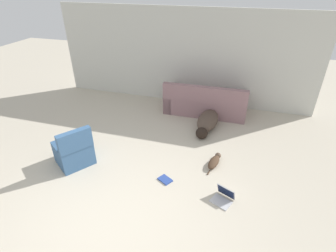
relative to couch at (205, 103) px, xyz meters
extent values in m
plane|color=#BCB29E|center=(-0.76, -3.79, -0.28)|extent=(20.00, 20.00, 0.00)
cube|color=beige|center=(-0.76, 0.60, 0.96)|extent=(6.84, 0.06, 2.47)
cube|color=gray|center=(0.00, 0.04, -0.06)|extent=(2.05, 0.81, 0.43)
cube|color=gray|center=(0.00, -0.29, 0.35)|extent=(2.04, 0.17, 0.41)
cube|color=gray|center=(0.92, 0.05, 0.01)|extent=(0.21, 0.78, 0.57)
cube|color=gray|center=(-0.92, 0.03, 0.01)|extent=(0.21, 0.78, 0.57)
ellipsoid|color=#4C3D33|center=(0.18, -0.68, -0.11)|extent=(0.53, 0.98, 0.34)
sphere|color=black|center=(0.14, -1.22, -0.15)|extent=(0.28, 0.28, 0.26)
cylinder|color=#4C3D33|center=(0.23, -0.09, -0.25)|extent=(0.07, 0.24, 0.05)
ellipsoid|color=#473323|center=(0.52, -2.07, -0.21)|extent=(0.25, 0.46, 0.13)
sphere|color=brown|center=(0.57, -1.83, -0.22)|extent=(0.14, 0.14, 0.11)
cylinder|color=#473323|center=(0.47, -2.33, -0.26)|extent=(0.05, 0.11, 0.02)
cube|color=#B7B7BC|center=(0.76, -2.97, -0.27)|extent=(0.37, 0.33, 0.02)
cube|color=#B7B7BC|center=(0.82, -2.84, -0.16)|extent=(0.32, 0.21, 0.21)
cube|color=#0F1938|center=(0.82, -2.85, -0.16)|extent=(0.29, 0.18, 0.19)
cube|color=#28428E|center=(-0.24, -2.73, -0.26)|extent=(0.29, 0.26, 0.02)
cube|color=#385B84|center=(-2.04, -2.72, -0.06)|extent=(0.83, 0.83, 0.43)
cube|color=#385B84|center=(-1.84, -2.86, 0.34)|extent=(0.44, 0.56, 0.37)
camera|label=1|loc=(0.79, -6.06, 2.89)|focal=28.00mm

